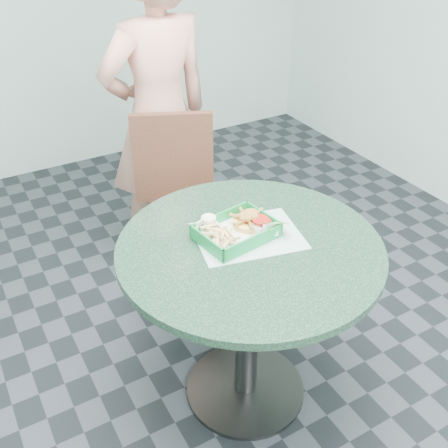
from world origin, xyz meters
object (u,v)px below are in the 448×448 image
cafe_table (249,286)px  sauce_ramekin (211,223)px  crab_sandwich (251,223)px  food_basket (236,238)px  dining_chair (183,196)px  diner_person (158,103)px

cafe_table → sauce_ramekin: size_ratio=17.56×
crab_sandwich → cafe_table: bearing=-123.5°
food_basket → dining_chair: bearing=79.6°
dining_chair → sauce_ramekin: (-0.19, -0.63, 0.27)m
diner_person → crab_sandwich: bearing=78.9°
diner_person → crab_sandwich: size_ratio=15.57×
sauce_ramekin → food_basket: bearing=-59.7°
food_basket → crab_sandwich: bearing=12.2°
crab_sandwich → diner_person: bearing=85.2°
dining_chair → sauce_ramekin: bearing=-82.2°
cafe_table → food_basket: size_ratio=3.53×
diner_person → food_basket: size_ratio=6.88×
food_basket → crab_sandwich: crab_sandwich is taller
dining_chair → food_basket: dining_chair is taller
diner_person → sauce_ramekin: 0.95m
cafe_table → sauce_ramekin: (-0.07, 0.15, 0.22)m
dining_chair → food_basket: 0.77m
dining_chair → crab_sandwich: (-0.06, -0.71, 0.27)m
crab_sandwich → food_basket: bearing=-167.8°
sauce_ramekin → cafe_table: bearing=-63.9°
diner_person → crab_sandwich: 1.00m
food_basket → sauce_ramekin: sauce_ramekin is taller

